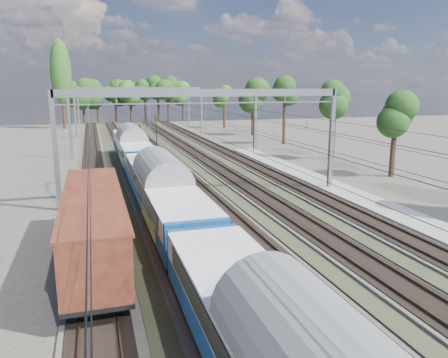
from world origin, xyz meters
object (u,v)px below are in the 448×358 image
object	(u,v)px
worker	(140,129)
signal_near	(156,129)
emu_train	(162,185)
freight_boxcar	(94,223)
signal_far	(254,130)

from	to	relation	value
worker	signal_near	xyz separation A→B (m)	(-0.33, -25.00, 2.39)
emu_train	signal_near	bearing A→B (deg)	82.53
freight_boxcar	signal_far	world-z (taller)	signal_far
emu_train	signal_near	world-z (taller)	signal_near
emu_train	freight_boxcar	distance (m)	7.35
worker	signal_near	size ratio (longest dim) A/B	0.36
signal_far	emu_train	bearing A→B (deg)	-137.07
signal_near	signal_far	world-z (taller)	signal_near
freight_boxcar	signal_far	distance (m)	39.87
signal_far	freight_boxcar	bearing A→B (deg)	-138.25
freight_boxcar	worker	size ratio (longest dim) A/B	7.60
worker	emu_train	bearing A→B (deg)	167.19
emu_train	signal_far	size ratio (longest dim) A/B	12.83
worker	freight_boxcar	bearing A→B (deg)	163.60
worker	signal_far	xyz separation A→B (m)	(12.34, -30.13, 2.38)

